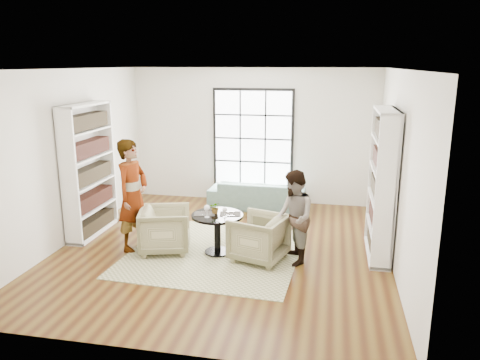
% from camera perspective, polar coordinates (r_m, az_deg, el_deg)
% --- Properties ---
extents(ground, '(6.00, 6.00, 0.00)m').
position_cam_1_polar(ground, '(8.09, -2.07, -8.39)').
color(ground, brown).
extents(room_shell, '(6.00, 6.01, 6.00)m').
position_cam_1_polar(room_shell, '(8.21, -1.27, 1.17)').
color(room_shell, silver).
rests_on(room_shell, ground).
extents(rug, '(2.92, 2.92, 0.01)m').
position_cam_1_polar(rug, '(7.94, -3.11, -8.80)').
color(rug, '#B9B68B').
rests_on(rug, ground).
extents(pedestal_table, '(0.85, 0.85, 0.68)m').
position_cam_1_polar(pedestal_table, '(7.75, -2.78, -5.51)').
color(pedestal_table, black).
rests_on(pedestal_table, ground).
extents(sofa, '(2.09, 0.88, 0.60)m').
position_cam_1_polar(sofa, '(10.23, 2.06, -1.76)').
color(sofa, slate).
rests_on(sofa, ground).
extents(armchair_left, '(1.02, 1.00, 0.75)m').
position_cam_1_polar(armchair_left, '(7.98, -9.10, -5.98)').
color(armchair_left, tan).
rests_on(armchair_left, ground).
extents(armchair_right, '(1.01, 1.00, 0.74)m').
position_cam_1_polar(armchair_right, '(7.55, 2.28, -7.04)').
color(armchair_right, tan).
rests_on(armchair_right, ground).
extents(person_left, '(0.58, 0.77, 1.89)m').
position_cam_1_polar(person_left, '(8.01, -12.95, -1.83)').
color(person_left, gray).
rests_on(person_left, ground).
extents(person_right, '(0.76, 0.86, 1.49)m').
position_cam_1_polar(person_right, '(7.36, 6.56, -4.58)').
color(person_right, gray).
rests_on(person_right, ground).
extents(placemat_left, '(0.38, 0.32, 0.01)m').
position_cam_1_polar(placemat_left, '(7.72, -4.33, -4.12)').
color(placemat_left, '#272421').
rests_on(placemat_left, pedestal_table).
extents(placemat_right, '(0.38, 0.32, 0.01)m').
position_cam_1_polar(placemat_right, '(7.69, -1.19, -4.16)').
color(placemat_right, '#272421').
rests_on(placemat_right, pedestal_table).
extents(cutlery_left, '(0.18, 0.24, 0.01)m').
position_cam_1_polar(cutlery_left, '(7.72, -4.33, -4.07)').
color(cutlery_left, silver).
rests_on(cutlery_left, placemat_left).
extents(cutlery_right, '(0.18, 0.24, 0.01)m').
position_cam_1_polar(cutlery_right, '(7.69, -1.19, -4.11)').
color(cutlery_right, silver).
rests_on(cutlery_right, placemat_right).
extents(wine_glass_left, '(0.10, 0.10, 0.21)m').
position_cam_1_polar(wine_glass_left, '(7.51, -4.07, -3.46)').
color(wine_glass_left, silver).
rests_on(wine_glass_left, pedestal_table).
extents(wine_glass_right, '(0.08, 0.08, 0.17)m').
position_cam_1_polar(wine_glass_right, '(7.50, -1.88, -3.68)').
color(wine_glass_right, silver).
rests_on(wine_glass_right, pedestal_table).
extents(flower_centerpiece, '(0.19, 0.17, 0.20)m').
position_cam_1_polar(flower_centerpiece, '(7.71, -3.01, -3.37)').
color(flower_centerpiece, gray).
rests_on(flower_centerpiece, pedestal_table).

